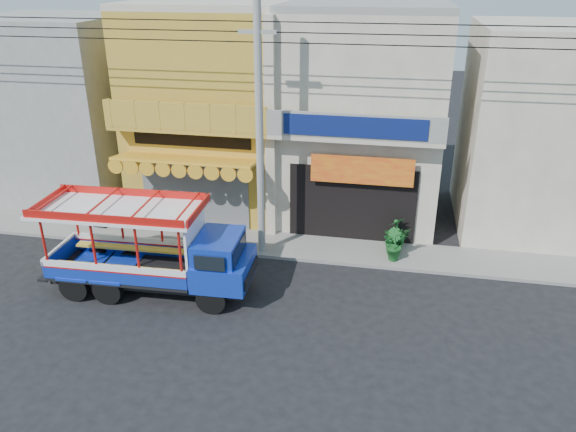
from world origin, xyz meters
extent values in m
plane|color=black|center=(0.00, 0.00, 0.00)|extent=(90.00, 90.00, 0.00)
cube|color=slate|center=(0.00, 4.00, 0.06)|extent=(30.00, 2.00, 0.12)
cube|color=gold|center=(-4.00, 8.00, 4.00)|extent=(6.00, 6.00, 8.00)
cube|color=#595B5E|center=(-4.00, 4.98, 1.40)|extent=(4.20, 0.10, 2.60)
cube|color=orange|center=(-4.00, 4.25, 3.05)|extent=(5.20, 1.50, 0.31)
cube|color=gold|center=(-4.00, 4.65, 4.05)|extent=(6.00, 0.70, 0.18)
cube|color=gold|center=(-4.00, 4.35, 4.60)|extent=(6.00, 0.12, 0.95)
cube|color=black|center=(-4.00, 4.97, 3.55)|extent=(4.50, 0.04, 0.45)
cube|color=#AFA490|center=(-4.00, 8.00, 8.12)|extent=(6.00, 6.00, 0.24)
cube|color=#AFA490|center=(2.00, 8.00, 4.00)|extent=(6.00, 6.00, 8.00)
cube|color=black|center=(2.00, 4.98, 1.50)|extent=(4.60, 0.12, 2.80)
cube|color=orange|center=(2.30, 4.70, 2.90)|extent=(3.60, 0.05, 1.00)
cube|color=#AFA490|center=(2.00, 4.65, 4.05)|extent=(6.00, 0.70, 0.18)
cube|color=gray|center=(2.00, 4.35, 4.55)|extent=(6.00, 0.12, 0.85)
cube|color=navy|center=(2.00, 4.28, 4.55)|extent=(4.80, 0.06, 0.70)
cube|color=gray|center=(2.00, 8.00, 8.12)|extent=(6.00, 6.00, 0.24)
cube|color=#AFA490|center=(-1.00, 4.85, 4.00)|extent=(0.35, 0.30, 8.00)
cube|color=gray|center=(-11.00, 8.00, 3.80)|extent=(6.00, 6.00, 7.60)
cube|color=#AFA490|center=(9.00, 8.00, 3.80)|extent=(6.00, 6.00, 7.60)
cylinder|color=gray|center=(-1.00, 3.30, 4.50)|extent=(0.26, 0.26, 9.00)
cube|color=gray|center=(-1.00, 3.30, 7.60)|extent=(1.20, 0.12, 0.12)
cylinder|color=black|center=(0.00, 3.30, 7.30)|extent=(28.00, 0.04, 0.04)
cylinder|color=black|center=(0.00, 3.30, 7.60)|extent=(28.00, 0.04, 0.04)
cylinder|color=black|center=(0.00, 3.30, 7.90)|extent=(28.00, 0.04, 0.04)
cylinder|color=black|center=(-1.59, -0.59, 0.45)|extent=(0.91, 0.28, 0.90)
cylinder|color=black|center=(-1.65, 1.12, 0.45)|extent=(0.91, 0.28, 0.90)
cylinder|color=black|center=(-4.84, -0.69, 0.45)|extent=(0.91, 0.28, 0.90)
cylinder|color=black|center=(-4.89, 1.02, 0.45)|extent=(0.91, 0.28, 0.90)
cylinder|color=black|center=(-5.92, -0.73, 0.45)|extent=(0.91, 0.28, 0.90)
cylinder|color=black|center=(-5.98, 0.98, 0.45)|extent=(0.91, 0.28, 0.90)
cube|color=black|center=(-3.78, 0.20, 0.54)|extent=(6.10, 1.68, 0.25)
cube|color=#1235C8|center=(-1.44, 0.27, 1.04)|extent=(1.69, 2.03, 0.81)
cube|color=#1235C8|center=(-1.58, 0.27, 1.76)|extent=(1.32, 1.86, 0.68)
cube|color=black|center=(-0.95, 0.29, 1.71)|extent=(0.11, 1.59, 0.50)
cube|color=black|center=(-4.53, 0.17, 0.72)|extent=(4.52, 2.13, 0.11)
cube|color=#1235C8|center=(-4.50, -0.78, 1.04)|extent=(4.46, 0.22, 0.54)
cube|color=white|center=(-4.50, -0.78, 1.28)|extent=(4.46, 0.23, 0.20)
cube|color=#1235C8|center=(-4.56, 1.13, 1.04)|extent=(4.46, 0.22, 0.54)
cube|color=white|center=(-4.56, 1.13, 1.28)|extent=(4.46, 0.23, 0.20)
cylinder|color=red|center=(-6.59, -0.83, 2.03)|extent=(0.08, 0.08, 1.44)
cylinder|color=red|center=(-6.65, 1.04, 2.03)|extent=(0.08, 0.08, 1.44)
cube|color=white|center=(-2.28, 0.25, 1.74)|extent=(0.13, 1.83, 2.03)
cube|color=white|center=(-4.62, 0.17, 2.75)|extent=(5.07, 2.37, 0.09)
cube|color=red|center=(-4.62, 0.17, 2.91)|extent=(4.89, 2.27, 0.23)
cube|color=black|center=(-7.67, 4.15, 0.17)|extent=(0.58, 0.36, 0.10)
cube|color=#0B4224|center=(-7.67, 4.15, 0.66)|extent=(0.65, 0.15, 0.89)
imported|color=#17521F|center=(3.63, 4.03, 0.66)|extent=(1.23, 1.16, 1.08)
imported|color=#17521F|center=(3.57, 3.59, 0.68)|extent=(0.76, 0.79, 1.12)
imported|color=#17521F|center=(3.68, 4.66, 0.68)|extent=(0.88, 0.88, 1.12)
camera|label=1|loc=(3.32, -13.97, 9.38)|focal=35.00mm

